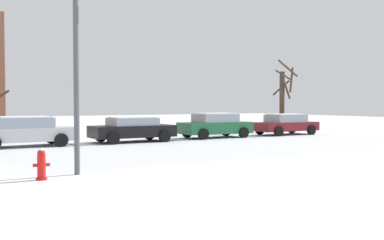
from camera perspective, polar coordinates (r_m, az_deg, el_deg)
name	(u,v)px	position (r m, az deg, el deg)	size (l,w,h in m)	color
fire_hydrant	(41,164)	(12.81, -18.52, -5.30)	(0.44, 0.30, 0.86)	red
street_lamp	(87,49)	(13.56, -13.19, 8.76)	(1.82, 0.36, 5.98)	#4C4F54
parked_car_silver	(25,131)	(22.82, -20.43, -1.33)	(4.56, 2.18, 1.44)	silver
parked_car_black	(132,129)	(24.22, -7.54, -1.12)	(4.45, 2.15, 1.35)	black
parked_car_green	(215,125)	(27.03, 2.97, -0.65)	(4.39, 2.11, 1.49)	#1E6038
parked_car_maroon	(286,124)	(30.28, 11.77, -0.49)	(4.37, 2.09, 1.38)	maroon
tree_far_mid	(283,97)	(33.17, 11.45, 2.83)	(1.95, 1.89, 5.14)	#423326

